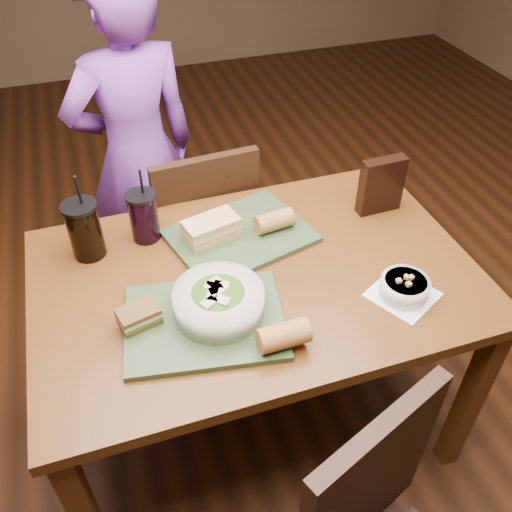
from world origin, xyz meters
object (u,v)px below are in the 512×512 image
Objects in this scene: dining_table at (256,295)px; baguette_far at (274,221)px; tray_near at (205,322)px; cup_berry at (144,216)px; chair_far at (205,233)px; salad_bowl at (219,300)px; sandwich_near at (139,316)px; baguette_near at (284,335)px; sandwich_far at (211,229)px; diner at (138,155)px; tray_far at (240,236)px; cup_cola at (85,230)px; soup_bowl at (404,287)px; chip_bag at (381,185)px.

baguette_far reaches higher than dining_table.
cup_berry is (-0.08, 0.42, 0.08)m from tray_near.
tray_near is at bearing -134.68° from baguette_far.
salad_bowl is at bearing -99.53° from chair_far.
baguette_near reaches higher than sandwich_near.
chair_far is 7.28× the size of baguette_far.
cup_berry is (-0.19, 0.09, 0.03)m from sandwich_far.
baguette_near is (0.01, -0.83, 0.30)m from chair_far.
diner reaches higher than sandwich_near.
diner is 0.99m from tray_near.
baguette_near is 1.07× the size of baguette_far.
baguette_near is at bearing -93.44° from tray_far.
cup_cola is 0.18m from cup_berry.
diner reaches higher than salad_bowl.
soup_bowl is 0.88× the size of cup_berry.
dining_table is 0.90× the size of diner.
baguette_far is at bearing 103.17° from diner.
salad_bowl is at bearing -116.65° from tray_far.
soup_bowl is 1.21× the size of sandwich_far.
diner is (-0.19, 0.30, 0.22)m from chair_far.
tray_far is 0.10m from sandwich_far.
cup_cola reaches higher than sandwich_far.
soup_bowl is 1.15× the size of chip_bag.
soup_bowl is at bearing -29.44° from cup_cola.
soup_bowl is at bearing 105.67° from diner.
tray_far is at bearing 174.76° from baguette_far.
baguette_near reaches higher than soup_bowl.
tray_far is (0.23, -0.67, 0.04)m from diner.
diner is 0.70m from tray_far.
cup_cola is at bearing 128.84° from baguette_near.
soup_bowl is 1.83× the size of baguette_far.
cup_cola is (-0.46, 0.07, 0.08)m from tray_far.
tray_near is 0.35m from sandwich_far.
cup_berry reaches higher than chip_bag.
diner is 0.96m from sandwich_near.
diner is at bearing 116.63° from baguette_far.
soup_bowl is 0.79× the size of cup_cola.
baguette_far is at bearing 179.87° from chip_bag.
cup_cola is at bearing 171.81° from baguette_far.
chip_bag reaches higher than sandwich_near.
baguette_far is (0.31, 0.31, 0.04)m from tray_near.
tray_near is at bearing -107.91° from sandwich_far.
soup_bowl is 1.71× the size of baguette_near.
cup_berry is (-0.24, -0.27, 0.34)m from chair_far.
soup_bowl is 1.89× the size of sandwich_near.
salad_bowl is 0.52m from soup_bowl.
tray_near is (-0.16, -0.69, 0.26)m from chair_far.
diner is 0.98m from salad_bowl.
diner reaches higher than baguette_near.
cup_berry is at bearing 142.75° from soup_bowl.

